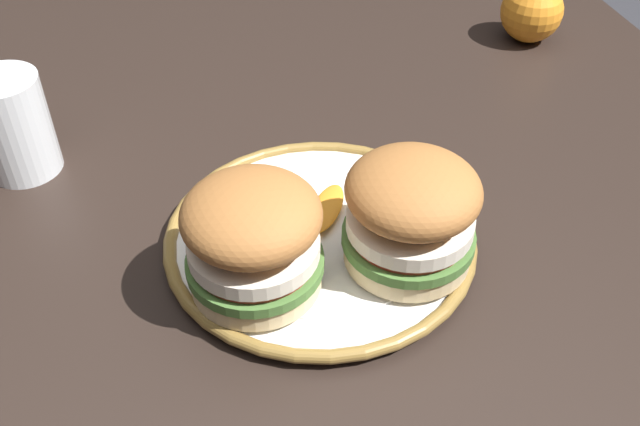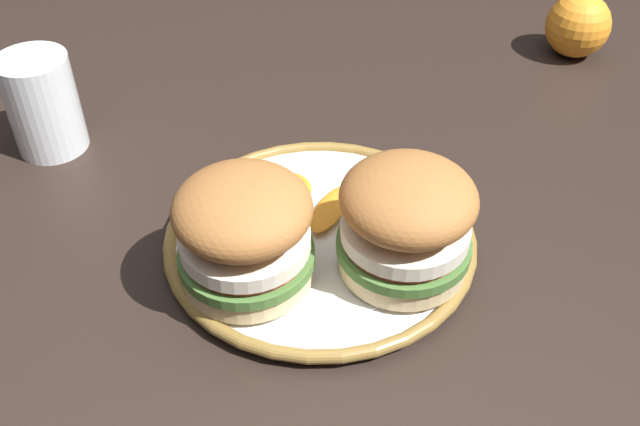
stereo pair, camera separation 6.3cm
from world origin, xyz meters
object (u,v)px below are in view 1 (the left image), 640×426
(dining_table, at_px, (379,357))
(dinner_plate, at_px, (320,238))
(sandwich_half_left, at_px, (411,212))
(sandwich_half_right, at_px, (253,237))
(drinking_glass, at_px, (16,132))
(whole_orange, at_px, (532,11))

(dining_table, bearing_deg, dinner_plate, -153.79)
(sandwich_half_left, bearing_deg, sandwich_half_right, -91.26)
(dining_table, relative_size, sandwich_half_right, 11.62)
(dining_table, distance_m, dinner_plate, 0.12)
(drinking_glass, bearing_deg, sandwich_half_left, 54.19)
(sandwich_half_right, xyz_separation_m, drinking_glass, (-0.23, -0.20, -0.02))
(sandwich_half_right, bearing_deg, sandwich_half_left, 88.74)
(dining_table, height_order, whole_orange, whole_orange)
(sandwich_half_left, xyz_separation_m, drinking_glass, (-0.24, -0.33, -0.02))
(dinner_plate, bearing_deg, whole_orange, 130.72)
(dining_table, xyz_separation_m, sandwich_half_right, (-0.03, -0.10, 0.15))
(dining_table, relative_size, dinner_plate, 5.18)
(dinner_plate, xyz_separation_m, whole_orange, (-0.31, 0.36, 0.03))
(drinking_glass, bearing_deg, dinner_plate, 54.53)
(drinking_glass, relative_size, whole_orange, 1.32)
(drinking_glass, bearing_deg, dining_table, 48.87)
(drinking_glass, distance_m, whole_orange, 0.64)
(whole_orange, bearing_deg, sandwich_half_right, -50.15)
(dinner_plate, bearing_deg, sandwich_half_right, -55.32)
(sandwich_half_right, bearing_deg, dinner_plate, 124.68)
(sandwich_half_left, distance_m, whole_orange, 0.47)
(sandwich_half_right, relative_size, drinking_glass, 1.20)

